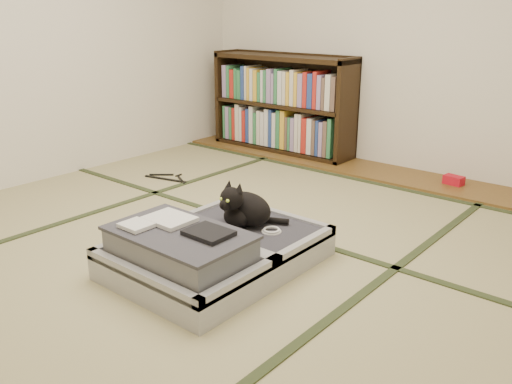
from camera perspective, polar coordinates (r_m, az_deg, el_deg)
The scene contains 9 objects.
floor at distance 3.29m, azimuth -4.60°, elevation -5.46°, with size 4.50×4.50×0.00m, color tan.
wood_strip at distance 4.83m, azimuth 12.20°, elevation 2.22°, with size 4.00×0.50×0.02m, color brown.
red_item at distance 4.58m, azimuth 20.09°, elevation 1.19°, with size 0.15×0.09×0.07m, color red.
tatami_borders at distance 3.63m, azimuth 0.85°, elevation -2.97°, with size 4.00×4.50×0.01m.
bookcase at distance 5.33m, azimuth 2.79°, elevation 9.03°, with size 1.49×0.34×0.96m.
suitcase at distance 2.93m, azimuth -4.75°, elevation -6.14°, with size 0.82×1.09×0.32m.
cat at distance 3.08m, azimuth -1.33°, elevation -1.75°, with size 0.36×0.37×0.29m.
cable_coil at distance 3.03m, azimuth 1.63°, elevation -4.10°, with size 0.11×0.11×0.03m.
hanger at distance 4.57m, azimuth -9.18°, elevation 1.45°, with size 0.42×0.24×0.01m.
Camera 1 is at (2.12, -2.13, 1.34)m, focal length 38.00 mm.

